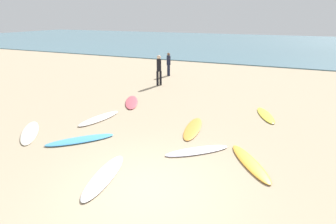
{
  "coord_description": "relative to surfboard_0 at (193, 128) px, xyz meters",
  "views": [
    {
      "loc": [
        2.8,
        -5.13,
        4.13
      ],
      "look_at": [
        -1.48,
        4.74,
        0.3
      ],
      "focal_mm": 29.28,
      "sensor_mm": 36.0,
      "label": 1
    }
  ],
  "objects": [
    {
      "name": "surfboard_5",
      "position": [
        -1.14,
        -4.09,
        0.0
      ],
      "size": [
        0.96,
        2.35,
        0.08
      ],
      "primitive_type": "ellipsoid",
      "rotation": [
        0.0,
        0.0,
        0.18
      ],
      "color": "silver",
      "rests_on": "ground_plane"
    },
    {
      "name": "ocean_water",
      "position": [
        0.16,
        35.13,
        0.0
      ],
      "size": [
        120.0,
        40.0,
        0.08
      ],
      "primitive_type": "cube",
      "color": "slate",
      "rests_on": "ground_plane"
    },
    {
      "name": "surfboard_8",
      "position": [
        2.36,
        -1.8,
        0.01
      ],
      "size": [
        1.66,
        2.17,
        0.08
      ],
      "primitive_type": "ellipsoid",
      "rotation": [
        0.0,
        0.0,
        3.72
      ],
      "color": "gold",
      "rests_on": "ground_plane"
    },
    {
      "name": "surfboard_7",
      "position": [
        2.42,
        2.64,
        0.0
      ],
      "size": [
        1.17,
        2.1,
        0.08
      ],
      "primitive_type": "ellipsoid",
      "rotation": [
        0.0,
        0.0,
        0.35
      ],
      "color": "yellow",
      "rests_on": "ground_plane"
    },
    {
      "name": "surfboard_1",
      "position": [
        -3.94,
        -0.55,
        0.01
      ],
      "size": [
        0.96,
        2.22,
        0.09
      ],
      "primitive_type": "ellipsoid",
      "rotation": [
        0.0,
        0.0,
        2.96
      ],
      "color": "white",
      "rests_on": "ground_plane"
    },
    {
      "name": "beachgoer_far",
      "position": [
        -4.73,
        8.61,
        0.87
      ],
      "size": [
        0.4,
        0.4,
        1.63
      ],
      "rotation": [
        0.0,
        0.0,
        5.46
      ],
      "color": "#191E33",
      "rests_on": "ground_plane"
    },
    {
      "name": "ground_plane",
      "position": [
        0.16,
        -4.1,
        -0.04
      ],
      "size": [
        120.0,
        120.0,
        0.0
      ],
      "primitive_type": "plane",
      "color": "tan"
    },
    {
      "name": "surfboard_6",
      "position": [
        -5.42,
        -2.75,
        -0.0
      ],
      "size": [
        1.96,
        2.07,
        0.06
      ],
      "primitive_type": "ellipsoid",
      "rotation": [
        0.0,
        0.0,
        3.88
      ],
      "color": "#F1E6CA",
      "rests_on": "ground_plane"
    },
    {
      "name": "surfboard_0",
      "position": [
        0.0,
        0.0,
        0.0
      ],
      "size": [
        0.86,
        2.35,
        0.07
      ],
      "primitive_type": "ellipsoid",
      "rotation": [
        0.0,
        0.0,
        0.13
      ],
      "color": "orange",
      "rests_on": "ground_plane"
    },
    {
      "name": "surfboard_3",
      "position": [
        0.71,
        -1.69,
        0.0
      ],
      "size": [
        1.94,
        1.78,
        0.07
      ],
      "primitive_type": "ellipsoid",
      "rotation": [
        0.0,
        0.0,
        2.29
      ],
      "color": "white",
      "rests_on": "ground_plane"
    },
    {
      "name": "surfboard_2",
      "position": [
        -3.85,
        1.93,
        0.01
      ],
      "size": [
        1.58,
        2.23,
        0.09
      ],
      "primitive_type": "ellipsoid",
      "rotation": [
        0.0,
        0.0,
        0.5
      ],
      "color": "#D24D5A",
      "rests_on": "ground_plane"
    },
    {
      "name": "surfboard_4",
      "position": [
        -3.25,
        -2.54,
        0.01
      ],
      "size": [
        1.98,
        2.04,
        0.09
      ],
      "primitive_type": "ellipsoid",
      "rotation": [
        0.0,
        0.0,
        -0.76
      ],
      "color": "#48A0E2",
      "rests_on": "ground_plane"
    },
    {
      "name": "beachgoer_near",
      "position": [
        -4.14,
        5.76,
        1.01
      ],
      "size": [
        0.4,
        0.4,
        1.85
      ],
      "rotation": [
        0.0,
        0.0,
        0.81
      ],
      "color": "black",
      "rests_on": "ground_plane"
    }
  ]
}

